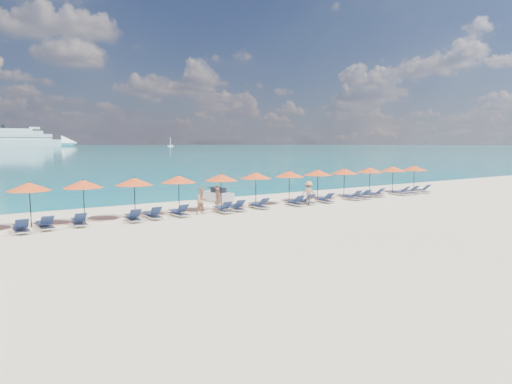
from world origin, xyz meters
TOP-DOWN VIEW (x-y plane):
  - ground at (0.00, 0.00)m, footprint 1400.00×1400.00m
  - cruise_ship at (36.70, 598.87)m, footprint 116.97×41.96m
  - sailboat_near at (195.03, 519.64)m, footprint 6.41×2.14m
  - sailboat_far at (186.67, 496.08)m, footprint 5.57×1.86m
  - jetski at (0.14, 8.44)m, footprint 1.53×2.89m
  - beachgoer_a at (-1.59, 4.93)m, footprint 0.64×0.54m
  - beachgoer_b at (-3.19, 3.85)m, footprint 0.80×0.50m
  - beachgoer_c at (4.51, 3.50)m, footprint 1.13×0.97m
  - umbrella_2 at (-11.99, 4.92)m, footprint 2.10×2.10m
  - umbrella_3 at (-9.47, 4.98)m, footprint 2.10×2.10m
  - umbrella_4 at (-6.79, 4.96)m, footprint 2.10×2.10m
  - umbrella_5 at (-4.11, 5.10)m, footprint 2.10×2.10m
  - umbrella_6 at (-1.36, 4.93)m, footprint 2.10×2.10m
  - umbrella_7 at (1.34, 5.12)m, footprint 2.10×2.10m
  - umbrella_8 at (4.02, 5.00)m, footprint 2.10×2.10m
  - umbrella_9 at (6.72, 5.14)m, footprint 2.10×2.10m
  - umbrella_10 at (9.32, 5.10)m, footprint 2.10×2.10m
  - umbrella_11 at (12.10, 5.10)m, footprint 2.10×2.10m
  - umbrella_12 at (14.82, 5.08)m, footprint 2.10×2.10m
  - umbrella_13 at (17.35, 4.93)m, footprint 2.10×2.10m
  - lounger_3 at (-12.53, 3.64)m, footprint 0.69×1.72m
  - lounger_4 at (-11.47, 3.93)m, footprint 0.73×1.74m
  - lounger_5 at (-9.94, 3.98)m, footprint 0.66×1.72m
  - lounger_6 at (-7.28, 3.73)m, footprint 0.72×1.73m
  - lounger_7 at (-6.12, 3.94)m, footprint 0.64×1.71m
  - lounger_8 at (-4.62, 3.97)m, footprint 0.76×1.74m
  - lounger_9 at (-1.94, 3.68)m, footprint 0.65×1.71m
  - lounger_10 at (-0.86, 3.91)m, footprint 0.78×1.75m
  - lounger_11 at (0.79, 3.90)m, footprint 0.74×1.74m
  - lounger_12 at (3.50, 3.68)m, footprint 0.76×1.75m
  - lounger_13 at (4.53, 3.90)m, footprint 0.70×1.73m
  - lounger_14 at (6.16, 3.73)m, footprint 0.79×1.75m
  - lounger_15 at (8.81, 3.76)m, footprint 0.63×1.70m
  - lounger_16 at (9.87, 3.79)m, footprint 0.77×1.75m
  - lounger_17 at (11.43, 3.96)m, footprint 0.79×1.75m
  - lounger_18 at (14.12, 3.77)m, footprint 0.77×1.75m
  - lounger_19 at (15.30, 3.78)m, footprint 0.69×1.72m
  - lounger_20 at (16.85, 3.81)m, footprint 0.65×1.71m

SIDE VIEW (x-z plane):
  - ground at x=0.00m, z-range 0.00..0.00m
  - lounger_3 at x=-12.53m, z-range -0.09..0.56m
  - lounger_4 at x=-11.47m, z-range -0.09..0.56m
  - lounger_5 at x=-9.94m, z-range -0.09..0.56m
  - lounger_6 at x=-7.28m, z-range -0.09..0.56m
  - lounger_7 at x=-6.12m, z-range -0.09..0.56m
  - lounger_8 at x=-4.62m, z-range -0.09..0.56m
  - lounger_9 at x=-1.94m, z-range -0.09..0.56m
  - lounger_10 at x=-0.86m, z-range -0.09..0.56m
  - lounger_11 at x=0.79m, z-range -0.09..0.56m
  - lounger_12 at x=3.50m, z-range -0.09..0.56m
  - lounger_13 at x=4.53m, z-range -0.09..0.56m
  - lounger_14 at x=6.16m, z-range -0.09..0.56m
  - lounger_15 at x=8.81m, z-range -0.09..0.56m
  - lounger_16 at x=9.87m, z-range -0.09..0.56m
  - lounger_17 at x=11.43m, z-range -0.09..0.56m
  - lounger_18 at x=14.12m, z-range -0.09..0.56m
  - lounger_19 at x=15.30m, z-range -0.09..0.56m
  - lounger_20 at x=16.85m, z-range -0.09..0.56m
  - jetski at x=0.14m, z-range -0.09..0.89m
  - beachgoer_a at x=-1.59m, z-range 0.00..1.49m
  - beachgoer_b at x=-3.19m, z-range 0.00..1.59m
  - beachgoer_c at x=4.51m, z-range 0.00..1.61m
  - sailboat_far at x=186.67m, z-range -4.06..6.16m
  - sailboat_near at x=195.03m, z-range -4.67..7.08m
  - umbrella_2 at x=-11.99m, z-range 0.88..3.16m
  - umbrella_3 at x=-9.47m, z-range 0.88..3.16m
  - umbrella_4 at x=-6.79m, z-range 0.88..3.16m
  - umbrella_5 at x=-4.11m, z-range 0.88..3.16m
  - umbrella_6 at x=-1.36m, z-range 0.88..3.16m
  - umbrella_7 at x=1.34m, z-range 0.88..3.16m
  - umbrella_8 at x=4.02m, z-range 0.88..3.16m
  - umbrella_9 at x=6.72m, z-range 0.88..3.16m
  - umbrella_10 at x=9.32m, z-range 0.88..3.16m
  - umbrella_11 at x=12.10m, z-range 0.88..3.16m
  - umbrella_12 at x=14.82m, z-range 0.88..3.16m
  - umbrella_13 at x=17.35m, z-range 0.88..3.16m
  - cruise_ship at x=36.70m, z-range -7.72..24.48m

